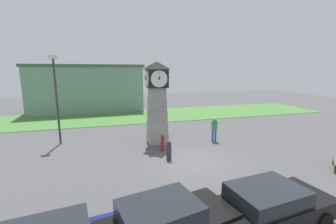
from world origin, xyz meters
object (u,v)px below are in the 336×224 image
at_px(bollard_near_tower, 163,143).
at_px(street_lamp_near_road, 56,94).
at_px(pedestrian_near_bench, 214,127).
at_px(car_by_building, 271,205).
at_px(clock_tower, 157,102).
at_px(bollard_mid_row, 169,150).

relative_size(bollard_near_tower, street_lamp_near_road, 0.18).
height_order(bollard_near_tower, pedestrian_near_bench, pedestrian_near_bench).
height_order(car_by_building, street_lamp_near_road, street_lamp_near_road).
relative_size(bollard_near_tower, car_by_building, 0.25).
bearing_deg(clock_tower, street_lamp_near_road, 166.46).
relative_size(clock_tower, bollard_near_tower, 5.21).
xyz_separation_m(clock_tower, car_by_building, (1.63, -9.43, -2.19)).
bearing_deg(clock_tower, car_by_building, -80.18).
xyz_separation_m(car_by_building, street_lamp_near_road, (-8.22, 11.02, 2.78)).
bearing_deg(pedestrian_near_bench, street_lamp_near_road, 167.02).
bearing_deg(car_by_building, pedestrian_near_bench, 74.53).
bearing_deg(bollard_mid_row, clock_tower, 88.57).
height_order(bollard_mid_row, pedestrian_near_bench, pedestrian_near_bench).
distance_m(bollard_near_tower, street_lamp_near_road, 7.90).
xyz_separation_m(bollard_mid_row, car_by_building, (1.71, -6.17, 0.13)).
height_order(clock_tower, pedestrian_near_bench, clock_tower).
relative_size(clock_tower, street_lamp_near_road, 0.94).
relative_size(bollard_near_tower, bollard_mid_row, 0.94).
bearing_deg(street_lamp_near_road, car_by_building, -53.28).
distance_m(pedestrian_near_bench, street_lamp_near_road, 11.14).
relative_size(clock_tower, car_by_building, 1.31).
bearing_deg(pedestrian_near_bench, bollard_mid_row, -149.53).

